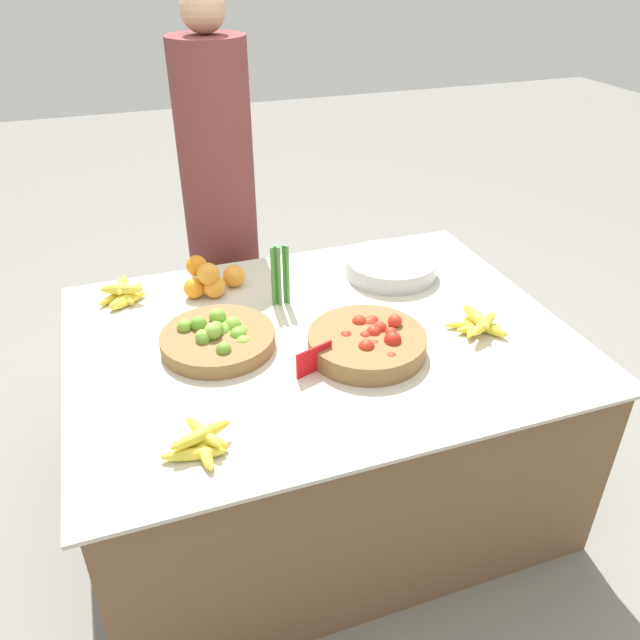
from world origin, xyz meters
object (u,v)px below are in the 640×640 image
object	(u,v)px
lime_bowl	(219,338)
tomato_basket	(368,342)
price_sign	(314,360)
vendor_person	(221,219)
metal_bowl	(391,266)

from	to	relation	value
lime_bowl	tomato_basket	xyz separation A→B (m)	(0.41, -0.17, 0.00)
tomato_basket	price_sign	distance (m)	0.19
lime_bowl	vendor_person	bearing A→B (deg)	77.52
tomato_basket	vendor_person	distance (m)	0.99
price_sign	vendor_person	size ratio (longest dim) A/B	0.07
tomato_basket	price_sign	bearing A→B (deg)	-167.35
price_sign	vendor_person	xyz separation A→B (m)	(-0.05, 1.00, 0.03)
lime_bowl	price_sign	distance (m)	0.31
price_sign	vendor_person	distance (m)	1.00
lime_bowl	metal_bowl	xyz separation A→B (m)	(0.68, 0.25, 0.00)
tomato_basket	vendor_person	world-z (taller)	vendor_person
lime_bowl	price_sign	world-z (taller)	lime_bowl
price_sign	lime_bowl	bearing A→B (deg)	118.42
metal_bowl	price_sign	world-z (taller)	price_sign
lime_bowl	vendor_person	world-z (taller)	vendor_person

